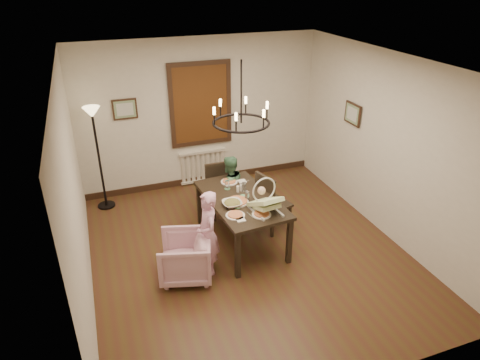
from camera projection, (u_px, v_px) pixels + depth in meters
room_shell at (240, 158)px, 6.14m from camera, size 4.51×5.00×2.81m
dining_table at (241, 203)px, 6.40m from camera, size 1.06×1.72×0.77m
chair_far at (220, 191)px, 7.22m from camera, size 0.40×0.40×0.91m
chair_right at (274, 201)px, 6.82m from camera, size 0.56×0.56×1.02m
armchair at (185, 257)px, 5.82m from camera, size 0.87×0.86×0.64m
elderly_woman at (208, 240)px, 5.84m from camera, size 0.25×0.38×1.03m
seated_man at (229, 193)px, 7.12m from camera, size 0.55×0.48×0.94m
baby_bouncer at (265, 200)px, 5.95m from camera, size 0.46×0.58×0.35m
salad_bowl at (232, 203)px, 6.14m from camera, size 0.34×0.34×0.08m
pizza_platter at (237, 201)px, 6.24m from camera, size 0.33×0.33×0.04m
drinking_glass at (247, 196)px, 6.28m from camera, size 0.07×0.07×0.14m
window_blinds at (201, 104)px, 7.81m from camera, size 1.00×0.03×1.40m
radiator at (203, 166)px, 8.39m from camera, size 0.92×0.12×0.62m
picture_back at (125, 109)px, 7.38m from camera, size 0.42×0.03×0.36m
picture_right at (353, 114)px, 7.15m from camera, size 0.03×0.42×0.36m
floor_lamp at (99, 160)px, 7.29m from camera, size 0.30×0.30×1.80m
chandelier at (241, 123)px, 5.84m from camera, size 0.80×0.80×0.04m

